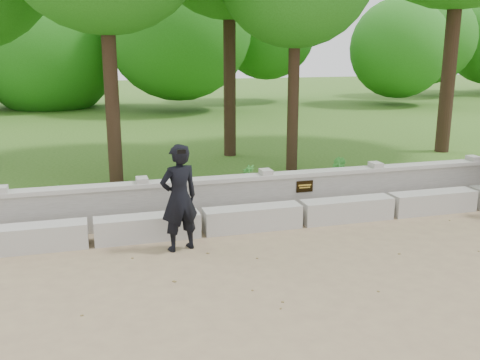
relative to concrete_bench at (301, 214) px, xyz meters
name	(u,v)px	position (x,y,z in m)	size (l,w,h in m)	color
ground	(344,260)	(0.00, -1.90, -0.22)	(80.00, 80.00, 0.00)	#927E59
lawn	(188,130)	(0.00, 12.10, -0.10)	(40.00, 22.00, 0.25)	#305A15
concrete_bench	(301,214)	(0.00, 0.00, 0.00)	(11.90, 0.45, 0.45)	beige
parapet_wall	(288,193)	(0.00, 0.70, 0.24)	(12.50, 0.35, 0.90)	#B2AFA8
man_main	(179,198)	(-2.51, -0.66, 0.71)	(0.78, 0.71, 1.86)	black
shrub_a	(61,198)	(-4.54, 1.40, 0.29)	(0.28, 0.19, 0.53)	#327F2B
shrub_b	(338,172)	(1.59, 1.63, 0.37)	(0.38, 0.31, 0.69)	#327F2B
shrub_d	(248,178)	(-0.55, 1.79, 0.33)	(0.34, 0.30, 0.61)	#327F2B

